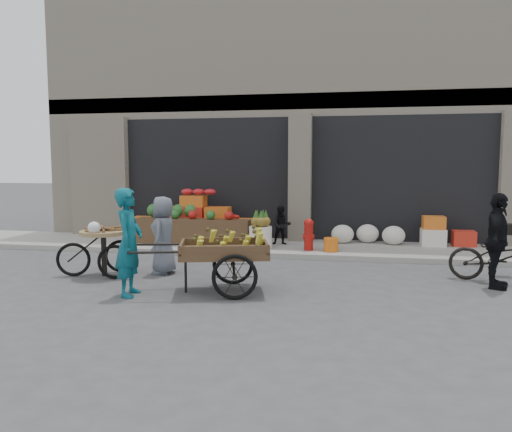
% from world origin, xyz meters
% --- Properties ---
extents(ground, '(80.00, 80.00, 0.00)m').
position_xyz_m(ground, '(0.00, 0.00, 0.00)').
color(ground, '#424244').
rests_on(ground, ground).
extents(sidewalk, '(18.00, 2.20, 0.12)m').
position_xyz_m(sidewalk, '(0.00, 4.10, 0.06)').
color(sidewalk, gray).
rests_on(sidewalk, ground).
extents(building, '(14.00, 6.45, 7.00)m').
position_xyz_m(building, '(0.00, 8.03, 3.37)').
color(building, beige).
rests_on(building, ground).
extents(fruit_display, '(3.10, 1.12, 1.24)m').
position_xyz_m(fruit_display, '(-2.48, 4.38, 0.67)').
color(fruit_display, red).
rests_on(fruit_display, sidewalk).
extents(pineapple_bin, '(0.52, 0.52, 0.50)m').
position_xyz_m(pineapple_bin, '(-0.75, 3.60, 0.37)').
color(pineapple_bin, silver).
rests_on(pineapple_bin, sidewalk).
extents(fire_hydrant, '(0.22, 0.22, 0.71)m').
position_xyz_m(fire_hydrant, '(0.35, 3.55, 0.50)').
color(fire_hydrant, '#A5140F').
rests_on(fire_hydrant, sidewalk).
extents(orange_bucket, '(0.32, 0.32, 0.30)m').
position_xyz_m(orange_bucket, '(0.85, 3.50, 0.27)').
color(orange_bucket, orange).
rests_on(orange_bucket, sidewalk).
extents(right_bay_goods, '(3.35, 0.60, 0.70)m').
position_xyz_m(right_bay_goods, '(2.61, 4.70, 0.41)').
color(right_bay_goods, silver).
rests_on(right_bay_goods, sidewalk).
extents(seated_person, '(0.51, 0.43, 0.93)m').
position_xyz_m(seated_person, '(-0.35, 4.20, 0.58)').
color(seated_person, black).
rests_on(seated_person, sidewalk).
extents(banana_cart, '(2.52, 1.51, 0.99)m').
position_xyz_m(banana_cart, '(-0.75, 0.10, 0.72)').
color(banana_cart, brown).
rests_on(banana_cart, ground).
extents(vendor_woman, '(0.47, 0.65, 1.68)m').
position_xyz_m(vendor_woman, '(-2.09, -0.37, 0.84)').
color(vendor_woman, '#0D5867').
rests_on(vendor_woman, ground).
extents(tricycle_cart, '(1.46, 1.03, 0.95)m').
position_xyz_m(tricycle_cart, '(-3.15, 0.80, 0.57)').
color(tricycle_cart, '#9E7F51').
rests_on(tricycle_cart, ground).
extents(vendor_grey, '(0.49, 0.72, 1.44)m').
position_xyz_m(vendor_grey, '(-2.14, 1.20, 0.72)').
color(vendor_grey, slate).
rests_on(vendor_grey, ground).
extents(bicycle, '(1.82, 1.10, 0.90)m').
position_xyz_m(bicycle, '(3.82, 1.58, 0.45)').
color(bicycle, black).
rests_on(bicycle, ground).
extents(cyclist, '(0.65, 1.00, 1.57)m').
position_xyz_m(cyclist, '(3.62, 1.18, 0.79)').
color(cyclist, black).
rests_on(cyclist, ground).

